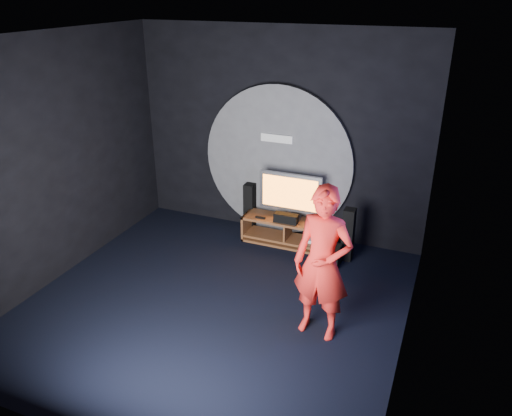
{
  "coord_description": "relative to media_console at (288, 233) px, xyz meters",
  "views": [
    {
      "loc": [
        2.71,
        -5.1,
        4.03
      ],
      "look_at": [
        0.18,
        1.05,
        1.05
      ],
      "focal_mm": 35.0,
      "sensor_mm": 36.0,
      "label": 1
    }
  ],
  "objects": [
    {
      "name": "wall_disc_panel",
      "position": [
        -0.36,
        0.39,
        1.11
      ],
      "size": [
        2.6,
        0.11,
        2.6
      ],
      "color": "#515156",
      "rests_on": "ground"
    },
    {
      "name": "left_wall",
      "position": [
        -2.86,
        -2.05,
        1.56
      ],
      "size": [
        0.04,
        5.0,
        3.5
      ],
      "primitive_type": "cube",
      "color": "black",
      "rests_on": "ground"
    },
    {
      "name": "back_wall",
      "position": [
        -0.36,
        0.45,
        1.56
      ],
      "size": [
        5.0,
        0.04,
        3.5
      ],
      "primitive_type": "cube",
      "color": "black",
      "rests_on": "ground"
    },
    {
      "name": "player",
      "position": [
        1.13,
        -2.08,
        0.79
      ],
      "size": [
        0.76,
        0.54,
        1.97
      ],
      "primitive_type": "imported",
      "rotation": [
        0.0,
        0.0,
        -0.1
      ],
      "color": "red",
      "rests_on": "ground"
    },
    {
      "name": "right_wall",
      "position": [
        2.14,
        -2.05,
        1.56
      ],
      "size": [
        0.04,
        5.0,
        3.5
      ],
      "primitive_type": "cube",
      "color": "black",
      "rests_on": "ground"
    },
    {
      "name": "subwoofer",
      "position": [
        0.84,
        -0.4,
        -0.03
      ],
      "size": [
        0.29,
        0.29,
        0.32
      ],
      "primitive_type": "cube",
      "color": "black",
      "rests_on": "ground"
    },
    {
      "name": "tower_speaker_right",
      "position": [
        1.04,
        -0.13,
        0.24
      ],
      "size": [
        0.17,
        0.19,
        0.87
      ],
      "primitive_type": "cube",
      "color": "black",
      "rests_on": "ground"
    },
    {
      "name": "tv",
      "position": [
        -0.01,
        0.07,
        0.69
      ],
      "size": [
        1.05,
        0.22,
        0.79
      ],
      "color": "#A7A7AE",
      "rests_on": "media_console"
    },
    {
      "name": "tower_speaker_left",
      "position": [
        -0.81,
        0.26,
        0.24
      ],
      "size": [
        0.17,
        0.19,
        0.87
      ],
      "primitive_type": "cube",
      "color": "black",
      "rests_on": "ground"
    },
    {
      "name": "ceiling",
      "position": [
        -0.36,
        -2.05,
        3.31
      ],
      "size": [
        5.0,
        5.0,
        0.01
      ],
      "primitive_type": "cube",
      "color": "black",
      "rests_on": "back_wall"
    },
    {
      "name": "media_console",
      "position": [
        0.0,
        0.0,
        0.0
      ],
      "size": [
        1.54,
        0.45,
        0.45
      ],
      "color": "brown",
      "rests_on": "ground"
    },
    {
      "name": "remote",
      "position": [
        -0.46,
        -0.12,
        0.27
      ],
      "size": [
        0.18,
        0.05,
        0.02
      ],
      "primitive_type": "cube",
      "color": "black",
      "rests_on": "media_console"
    },
    {
      "name": "floor",
      "position": [
        -0.36,
        -2.05,
        -0.19
      ],
      "size": [
        5.0,
        5.0,
        0.0
      ],
      "primitive_type": "plane",
      "color": "black",
      "rests_on": "ground"
    },
    {
      "name": "center_speaker",
      "position": [
        -0.01,
        -0.11,
        0.33
      ],
      "size": [
        0.4,
        0.15,
        0.15
      ],
      "primitive_type": "cube",
      "color": "black",
      "rests_on": "media_console"
    },
    {
      "name": "front_wall",
      "position": [
        -0.36,
        -4.55,
        1.56
      ],
      "size": [
        5.0,
        0.04,
        3.5
      ],
      "primitive_type": "cube",
      "color": "black",
      "rests_on": "ground"
    }
  ]
}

